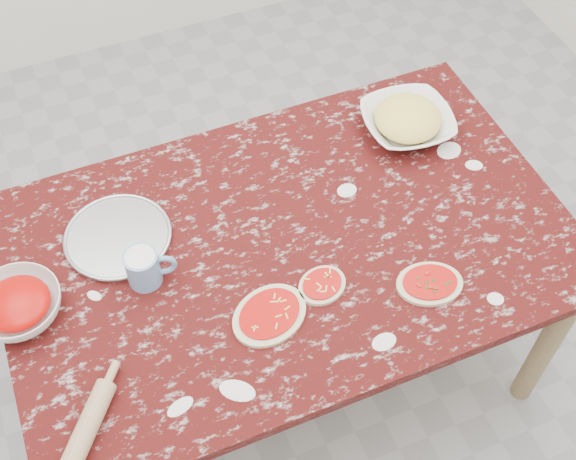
# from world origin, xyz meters

# --- Properties ---
(ground) EXTENTS (4.00, 4.00, 0.00)m
(ground) POSITION_xyz_m (0.00, 0.00, 0.00)
(ground) COLOR gray
(worktable) EXTENTS (1.60, 1.00, 0.75)m
(worktable) POSITION_xyz_m (0.00, 0.00, 0.67)
(worktable) COLOR #390B0B
(worktable) RESTS_ON ground
(pizza_tray) EXTENTS (0.32, 0.32, 0.01)m
(pizza_tray) POSITION_xyz_m (-0.44, 0.19, 0.76)
(pizza_tray) COLOR #B2B2B7
(pizza_tray) RESTS_ON worktable
(sauce_bowl) EXTENTS (0.27, 0.27, 0.07)m
(sauce_bowl) POSITION_xyz_m (-0.74, 0.05, 0.79)
(sauce_bowl) COLOR white
(sauce_bowl) RESTS_ON worktable
(cheese_bowl) EXTENTS (0.31, 0.31, 0.07)m
(cheese_bowl) POSITION_xyz_m (0.51, 0.26, 0.78)
(cheese_bowl) COLOR white
(cheese_bowl) RESTS_ON worktable
(flour_mug) EXTENTS (0.14, 0.09, 0.11)m
(flour_mug) POSITION_xyz_m (-0.40, 0.03, 0.81)
(flour_mug) COLOR #6792BE
(flour_mug) RESTS_ON worktable
(pizza_left) EXTENTS (0.26, 0.23, 0.02)m
(pizza_left) POSITION_xyz_m (-0.14, -0.21, 0.76)
(pizza_left) COLOR beige
(pizza_left) RESTS_ON worktable
(pizza_mid) EXTENTS (0.17, 0.15, 0.02)m
(pizza_mid) POSITION_xyz_m (0.03, -0.18, 0.76)
(pizza_mid) COLOR beige
(pizza_mid) RESTS_ON worktable
(pizza_right) EXTENTS (0.21, 0.18, 0.02)m
(pizza_right) POSITION_xyz_m (0.30, -0.29, 0.76)
(pizza_right) COLOR beige
(pizza_right) RESTS_ON worktable
(rolling_pin) EXTENTS (0.20, 0.24, 0.05)m
(rolling_pin) POSITION_xyz_m (-0.66, -0.35, 0.78)
(rolling_pin) COLOR tan
(rolling_pin) RESTS_ON worktable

